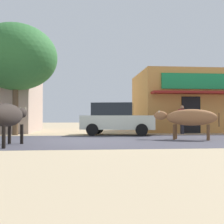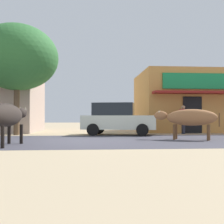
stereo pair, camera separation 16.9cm
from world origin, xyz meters
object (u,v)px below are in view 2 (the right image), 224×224
Objects in this scene: cow_near_brown at (7,116)px; cow_far_dark at (189,118)px; roadside_tree at (17,58)px; pedestrian_by_shop at (183,117)px; parked_hatchback_car at (118,119)px.

cow_near_brown is 1.14× the size of cow_far_dark.
roadside_tree reaches higher than pedestrian_by_shop.
parked_hatchback_car reaches higher than pedestrian_by_shop.
roadside_tree reaches higher than cow_near_brown.
roadside_tree reaches higher than cow_far_dark.
roadside_tree reaches higher than parked_hatchback_car.
cow_far_dark is at bearing -105.36° from pedestrian_by_shop.
cow_near_brown is 6.94m from cow_far_dark.
roadside_tree is 9.17m from cow_far_dark.
parked_hatchback_car is 1.42× the size of cow_near_brown.
pedestrian_by_shop is at bearing 37.05° from cow_near_brown.
pedestrian_by_shop is (1.09, 3.97, 0.02)m from cow_far_dark.
pedestrian_by_shop reaches higher than cow_near_brown.
cow_near_brown is at bearing -127.68° from parked_hatchback_car.
parked_hatchback_car is at bearing -171.33° from pedestrian_by_shop.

